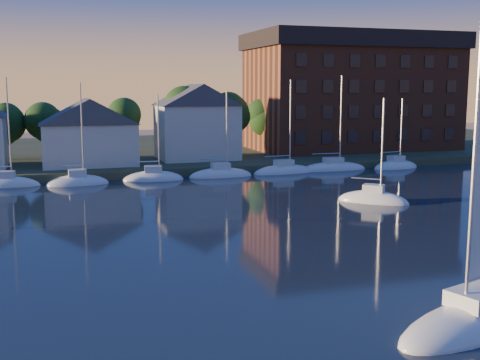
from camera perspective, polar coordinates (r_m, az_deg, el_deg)
name	(u,v)px	position (r m, az deg, el deg)	size (l,w,h in m)	color
shoreline_land	(121,155)	(94.33, -11.20, 2.31)	(160.00, 50.00, 2.00)	#363D24
wooden_dock	(146,176)	(71.73, -8.94, 0.36)	(120.00, 3.00, 1.00)	brown
clubhouse_centre	(89,131)	(75.44, -14.16, 4.54)	(11.55, 8.40, 8.08)	silver
clubhouse_east	(197,121)	(79.56, -4.14, 5.61)	(10.50, 8.40, 9.80)	silver
condo_block	(352,91)	(94.55, 10.55, 8.29)	(31.00, 17.00, 17.40)	brown
tree_line	(146,111)	(82.21, -8.92, 6.45)	(93.40, 5.40, 8.90)	#342517
moored_fleet	(114,181)	(68.25, -11.84, -0.07)	(79.50, 2.40, 12.05)	silver
hero_sailboat	(480,310)	(29.21, 21.83, -11.40)	(10.49, 6.01, 15.36)	silver
drifting_sailboat_right	(373,201)	(56.12, 12.51, -1.99)	(6.26, 6.03, 10.54)	silver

